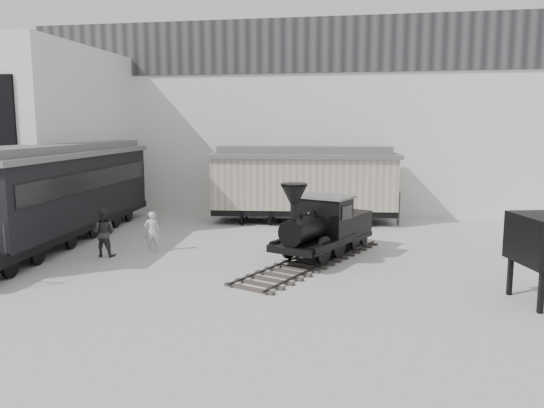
% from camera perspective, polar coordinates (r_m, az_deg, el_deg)
% --- Properties ---
extents(ground, '(90.00, 90.00, 0.00)m').
position_cam_1_polar(ground, '(17.35, 0.97, -8.60)').
color(ground, '#9E9E9B').
extents(north_wall, '(34.00, 2.51, 11.00)m').
position_cam_1_polar(north_wall, '(31.49, 5.17, 9.24)').
color(north_wall, silver).
rests_on(north_wall, ground).
extents(west_pavilion, '(7.00, 12.11, 9.00)m').
position_cam_1_polar(west_pavilion, '(31.37, -23.32, 6.67)').
color(west_pavilion, silver).
rests_on(west_pavilion, ground).
extents(locomotive, '(5.16, 8.57, 3.02)m').
position_cam_1_polar(locomotive, '(20.35, 5.31, -2.85)').
color(locomotive, '#312B27').
rests_on(locomotive, ground).
extents(boxcar, '(10.06, 3.97, 4.02)m').
position_cam_1_polar(boxcar, '(28.01, 3.44, 2.31)').
color(boxcar, black).
rests_on(boxcar, ground).
extents(passenger_coach, '(4.08, 14.99, 3.97)m').
position_cam_1_polar(passenger_coach, '(25.26, -21.75, 1.25)').
color(passenger_coach, black).
rests_on(passenger_coach, ground).
extents(visitor_a, '(0.72, 0.63, 1.66)m').
position_cam_1_polar(visitor_a, '(22.04, -12.78, -2.91)').
color(visitor_a, silver).
rests_on(visitor_a, ground).
extents(visitor_b, '(0.93, 0.72, 1.90)m').
position_cam_1_polar(visitor_b, '(21.73, -17.63, -2.93)').
color(visitor_b, '#2D2D2D').
rests_on(visitor_b, ground).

